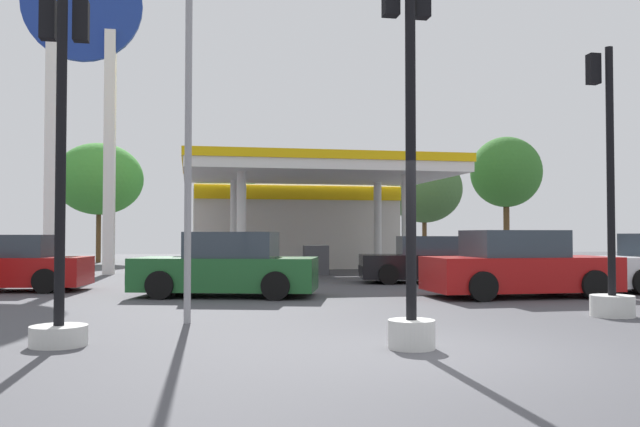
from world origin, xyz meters
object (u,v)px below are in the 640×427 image
(tree_2, at_px, (226,187))
(corner_streetlamp, at_px, (189,60))
(car_6, at_px, (519,267))
(tree_1, at_px, (99,179))
(car_0, at_px, (227,267))
(traffic_signal_0, at_px, (61,217))
(tree_3, at_px, (424,189))
(tree_4, at_px, (506,172))
(traffic_signal_3, at_px, (610,250))
(car_2, at_px, (426,262))
(car_1, at_px, (7,266))
(station_pole_sign, at_px, (82,38))
(traffic_signal_2, at_px, (410,201))

(tree_2, distance_m, corner_streetlamp, 25.48)
(car_6, height_order, tree_1, tree_1)
(car_0, relative_size, tree_1, 0.73)
(traffic_signal_0, relative_size, tree_3, 0.83)
(tree_4, bearing_deg, car_6, -115.81)
(traffic_signal_0, bearing_deg, traffic_signal_3, 9.04)
(car_2, height_order, car_6, car_6)
(car_6, height_order, corner_streetlamp, corner_streetlamp)
(corner_streetlamp, bearing_deg, car_1, 121.29)
(car_2, distance_m, corner_streetlamp, 11.97)
(tree_3, bearing_deg, station_pole_sign, -152.41)
(car_0, distance_m, tree_3, 22.38)
(tree_1, xyz_separation_m, tree_3, (17.51, -2.63, -0.49))
(traffic_signal_0, bearing_deg, car_0, 69.00)
(car_6, height_order, traffic_signal_3, traffic_signal_3)
(car_0, distance_m, traffic_signal_0, 7.48)
(station_pole_sign, relative_size, tree_2, 2.51)
(station_pole_sign, distance_m, traffic_signal_3, 20.80)
(tree_1, distance_m, corner_streetlamp, 26.88)
(traffic_signal_2, relative_size, tree_4, 0.69)
(tree_3, height_order, tree_4, tree_4)
(traffic_signal_0, distance_m, tree_3, 29.52)
(traffic_signal_0, height_order, corner_streetlamp, corner_streetlamp)
(tree_3, relative_size, tree_4, 0.79)
(traffic_signal_0, xyz_separation_m, traffic_signal_3, (9.38, 1.49, -0.54))
(car_0, xyz_separation_m, car_1, (-5.69, 2.70, -0.03))
(station_pole_sign, xyz_separation_m, tree_4, (22.92, 11.38, -3.67))
(station_pole_sign, bearing_deg, car_0, -63.64)
(car_6, height_order, traffic_signal_0, traffic_signal_0)
(station_pole_sign, bearing_deg, corner_streetlamp, -75.15)
(tree_4, bearing_deg, tree_2, -176.45)
(car_2, height_order, tree_4, tree_4)
(car_2, distance_m, traffic_signal_3, 8.99)
(car_2, relative_size, tree_4, 0.58)
(car_0, height_order, tree_1, tree_1)
(tree_4, bearing_deg, corner_streetlamp, -125.58)
(car_0, bearing_deg, tree_4, 49.89)
(car_0, bearing_deg, traffic_signal_3, -38.83)
(corner_streetlamp, bearing_deg, tree_3, 61.83)
(station_pole_sign, bearing_deg, car_6, -43.96)
(tree_4, bearing_deg, tree_3, -156.93)
(station_pole_sign, xyz_separation_m, tree_1, (-0.76, 11.39, -4.45))
(car_2, height_order, traffic_signal_0, traffic_signal_0)
(car_1, bearing_deg, car_0, -25.42)
(car_0, distance_m, traffic_signal_2, 8.37)
(car_6, height_order, tree_3, tree_3)
(car_1, distance_m, tree_1, 19.04)
(tree_3, bearing_deg, car_6, -103.57)
(car_0, height_order, tree_2, tree_2)
(car_2, height_order, traffic_signal_2, traffic_signal_2)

